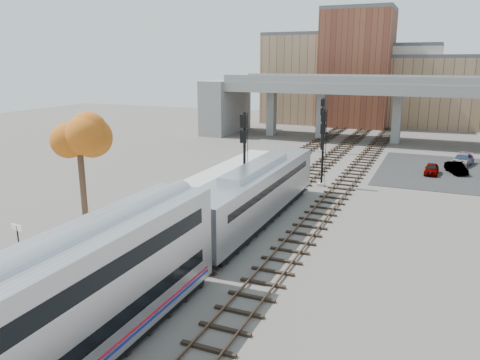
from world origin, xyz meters
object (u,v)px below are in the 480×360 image
Objects in this scene: car_c at (462,160)px; car_a at (432,169)px; signal_mast_far at (322,126)px; signal_mast_near at (244,160)px; signal_mast_mid at (323,149)px; locomotive at (256,192)px; car_b at (456,168)px; tree at (79,140)px.

car_a is at bearing -101.16° from car_c.
car_c is (16.58, -1.55, -2.77)m from signal_mast_far.
signal_mast_near is 9.97m from signal_mast_mid.
signal_mast_far is (-2.10, 28.63, 1.17)m from locomotive.
signal_mast_mid is 17.20m from signal_mast_far.
signal_mast_mid is 2.18× the size of car_a.
locomotive is at bearing -99.52° from signal_mast_mid.
locomotive is 5.43× the size of car_b.
signal_mast_mid is at bearing 65.70° from signal_mast_near.
signal_mast_mid is 21.81m from tree.
tree is at bearing -127.11° from signal_mast_mid.
car_a is at bearing 53.42° from signal_mast_near.
car_b is (15.90, 19.68, -3.30)m from signal_mast_near.
signal_mast_mid is 1.63× the size of car_c.
signal_mast_far is 35.25m from tree.
signal_mast_far is 1.99× the size of car_b.
signal_mast_mid reaches higher than car_a.
signal_mast_near reaches higher than car_b.
signal_mast_far is 16.88m from car_c.
tree is at bearing -154.23° from locomotive.
car_b is (13.80, 22.53, -1.66)m from locomotive.
car_a is 0.75× the size of car_c.
signal_mast_mid is at bearing -133.48° from car_a.
car_b is (24.87, 27.88, -5.54)m from tree.
car_c is at bearing 50.52° from signal_mast_mid.
tree reaches higher than car_c.
tree reaches higher than car_b.
car_b is at bearing -82.79° from car_c.
signal_mast_far is 1.58× the size of car_c.
locomotive is at bearing -53.62° from signal_mast_near.
locomotive reaches higher than car_b.
signal_mast_near is 2.19× the size of car_b.
tree is at bearing -112.46° from car_c.
locomotive is 30.75m from car_c.
tree reaches higher than signal_mast_mid.
signal_mast_mid is 1.03× the size of signal_mast_far.
tree is 2.37× the size of car_b.
car_b is (15.90, -6.10, -2.83)m from signal_mast_far.
signal_mast_mid reaches higher than car_c.
car_b is (2.36, 1.45, 0.01)m from car_a.
car_a is at bearing 49.59° from tree.
locomotive is 2.30× the size of tree.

